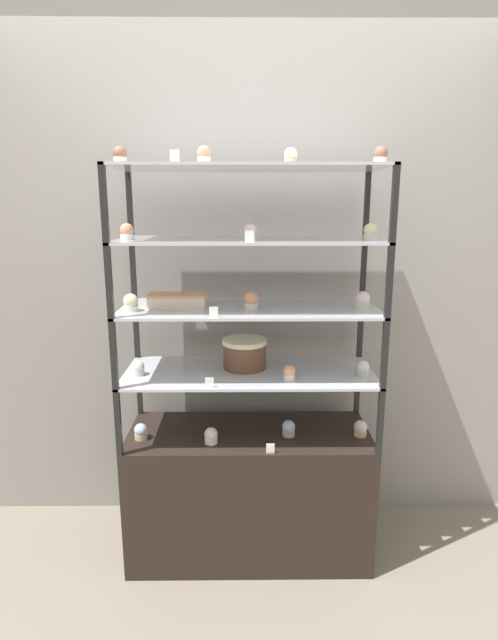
{
  "coord_description": "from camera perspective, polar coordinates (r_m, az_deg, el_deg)",
  "views": [
    {
      "loc": [
        -0.02,
        -2.17,
        1.67
      ],
      "look_at": [
        0.0,
        0.0,
        1.16
      ],
      "focal_mm": 28.0,
      "sensor_mm": 36.0,
      "label": 1
    }
  ],
  "objects": [
    {
      "name": "cupcake_14",
      "position": [
        2.07,
        -5.16,
        18.27
      ],
      "size": [
        0.05,
        0.05,
        0.07
      ],
      "color": "white",
      "rests_on": "display_riser_top"
    },
    {
      "name": "price_tag_4",
      "position": [
        1.98,
        -8.51,
        18.09
      ],
      "size": [
        0.04,
        0.0,
        0.04
      ],
      "color": "white",
      "rests_on": "display_riser_top"
    },
    {
      "name": "price_tag_1",
      "position": [
        2.09,
        -4.55,
        -7.16
      ],
      "size": [
        0.04,
        0.0,
        0.04
      ],
      "color": "white",
      "rests_on": "display_riser_lower"
    },
    {
      "name": "cupcake_4",
      "position": [
        2.29,
        -12.53,
        -5.4
      ],
      "size": [
        0.05,
        0.05,
        0.07
      ],
      "color": "beige",
      "rests_on": "display_riser_lower"
    },
    {
      "name": "cupcake_1",
      "position": [
        2.3,
        -4.36,
        -13.07
      ],
      "size": [
        0.06,
        0.06,
        0.07
      ],
      "color": "white",
      "rests_on": "display_base"
    },
    {
      "name": "back_wall",
      "position": [
        2.57,
        -0.08,
        4.87
      ],
      "size": [
        8.0,
        0.05,
        2.6
      ],
      "color": "gray",
      "rests_on": "ground_plane"
    },
    {
      "name": "cupcake_10",
      "position": [
        2.18,
        -13.79,
        9.75
      ],
      "size": [
        0.06,
        0.06,
        0.07
      ],
      "color": "white",
      "rests_on": "display_riser_upper"
    },
    {
      "name": "price_tag_0",
      "position": [
        2.21,
        2.46,
        -14.46
      ],
      "size": [
        0.04,
        0.0,
        0.04
      ],
      "color": "white",
      "rests_on": "display_base"
    },
    {
      "name": "cupcake_13",
      "position": [
        2.14,
        -14.53,
        17.76
      ],
      "size": [
        0.05,
        0.05,
        0.07
      ],
      "color": "beige",
      "rests_on": "display_riser_top"
    },
    {
      "name": "price_tag_2",
      "position": [
        2.01,
        -4.06,
        0.9
      ],
      "size": [
        0.04,
        0.0,
        0.04
      ],
      "color": "white",
      "rests_on": "display_riser_middle"
    },
    {
      "name": "cupcake_2",
      "position": [
        2.37,
        4.55,
        -12.25
      ],
      "size": [
        0.06,
        0.06,
        0.07
      ],
      "color": "#CCB28C",
      "rests_on": "display_base"
    },
    {
      "name": "display_riser_middle",
      "position": [
        2.22,
        -0.0,
        1.0
      ],
      "size": [
        1.13,
        0.46,
        0.3
      ],
      "color": "black",
      "rests_on": "display_riser_lower"
    },
    {
      "name": "cupcake_0",
      "position": [
        2.38,
        -12.25,
        -12.37
      ],
      "size": [
        0.06,
        0.06,
        0.07
      ],
      "color": "#CCB28C",
      "rests_on": "display_base"
    },
    {
      "name": "cupcake_9",
      "position": [
        2.23,
        12.84,
        2.21
      ],
      "size": [
        0.06,
        0.06,
        0.08
      ],
      "color": "beige",
      "rests_on": "display_riser_middle"
    },
    {
      "name": "sheet_cake_frosted",
      "position": [
        2.24,
        -8.2,
        2.26
      ],
      "size": [
        0.25,
        0.12,
        0.06
      ],
      "color": "beige",
      "rests_on": "display_riser_middle"
    },
    {
      "name": "layer_cake_centerpiece",
      "position": [
        2.32,
        -0.51,
        -3.84
      ],
      "size": [
        0.21,
        0.21,
        0.14
      ],
      "color": "brown",
      "rests_on": "display_riser_lower"
    },
    {
      "name": "cupcake_15",
      "position": [
        2.14,
        4.8,
        18.11
      ],
      "size": [
        0.05,
        0.05,
        0.07
      ],
      "color": "#CCB28C",
      "rests_on": "display_riser_top"
    },
    {
      "name": "cupcake_16",
      "position": [
        2.15,
        14.8,
        17.71
      ],
      "size": [
        0.05,
        0.05,
        0.07
      ],
      "color": "white",
      "rests_on": "display_riser_top"
    },
    {
      "name": "display_riser_top",
      "position": [
        2.17,
        -0.0,
        16.67
      ],
      "size": [
        1.13,
        0.46,
        0.3
      ],
      "color": "black",
      "rests_on": "display_riser_upper"
    },
    {
      "name": "price_tag_3",
      "position": [
        1.96,
        0.19,
        9.51
      ],
      "size": [
        0.04,
        0.0,
        0.04
      ],
      "color": "white",
      "rests_on": "display_riser_upper"
    },
    {
      "name": "cupcake_7",
      "position": [
        2.18,
        -13.36,
        1.91
      ],
      "size": [
        0.06,
        0.06,
        0.08
      ],
      "color": "white",
      "rests_on": "display_riser_middle"
    },
    {
      "name": "cupcake_3",
      "position": [
        2.41,
        12.62,
        -12.02
      ],
      "size": [
        0.06,
        0.06,
        0.07
      ],
      "color": "#CCB28C",
      "rests_on": "display_base"
    },
    {
      "name": "display_riser_upper",
      "position": [
        2.18,
        -0.0,
        8.75
      ],
      "size": [
        1.13,
        0.46,
        0.3
      ],
      "color": "black",
      "rests_on": "display_riser_middle"
    },
    {
      "name": "cupcake_6",
      "position": [
        2.29,
        12.91,
        -5.41
      ],
      "size": [
        0.05,
        0.05,
        0.07
      ],
      "color": "beige",
      "rests_on": "display_riser_lower"
    },
    {
      "name": "ground_plane",
      "position": [
        2.74,
        -0.0,
        -24.44
      ],
      "size": [
        20.0,
        20.0,
        0.0
      ],
      "primitive_type": "plane",
      "color": "gray"
    },
    {
      "name": "display_base",
      "position": [
        2.56,
        -0.0,
        -18.91
      ],
      "size": [
        1.13,
        0.46,
        0.62
      ],
      "color": "black",
      "rests_on": "ground_plane"
    },
    {
      "name": "cupcake_12",
      "position": [
        2.18,
        13.69,
        9.76
      ],
      "size": [
        0.06,
        0.06,
        0.07
      ],
      "color": "white",
      "rests_on": "display_riser_upper"
    },
    {
      "name": "cupcake_5",
      "position": [
        2.18,
        4.63,
        -6.03
      ],
      "size": [
        0.05,
        0.05,
        0.07
      ],
      "color": "white",
      "rests_on": "display_riser_lower"
    },
    {
      "name": "cupcake_8",
      "position": [
        2.17,
        0.25,
        2.21
      ],
      "size": [
        0.06,
        0.06,
        0.08
      ],
      "color": "beige",
      "rests_on": "display_riser_middle"
    },
    {
      "name": "display_riser_lower",
      "position": [
        2.3,
        -0.0,
        -6.33
      ],
      "size": [
        1.13,
        0.46,
        0.3
      ],
      "color": "black",
      "rests_on": "display_base"
    },
    {
      "name": "cupcake_11",
      "position": [
        2.1,
        0.16,
        10.01
      ],
      "size": [
        0.06,
        0.06,
        0.07
      ],
      "color": "white",
      "rests_on": "display_riser_upper"
    }
  ]
}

